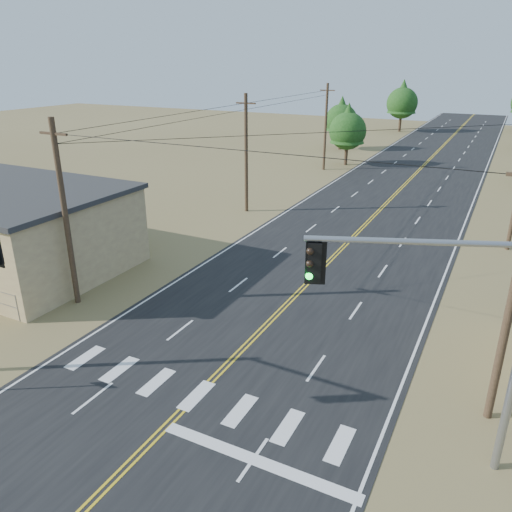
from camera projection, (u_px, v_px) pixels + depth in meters
The scene contains 8 objects.
road at pixel (355, 235), 38.23m from camera, with size 15.00×200.00×0.02m, color black.
utility_pole_left_near at pixel (65, 214), 25.88m from camera, with size 1.80×0.30×10.00m.
utility_pole_left_mid at pixel (246, 153), 42.44m from camera, with size 1.80×0.30×10.00m.
utility_pole_left_far at pixel (326, 127), 59.00m from camera, with size 1.80×0.30×10.00m.
signal_mast_right at pixel (459, 320), 14.69m from camera, with size 6.27×2.74×8.07m.
tree_left_near at pixel (348, 127), 61.86m from camera, with size 4.60×4.60×7.66m.
tree_left_mid at pixel (341, 117), 72.66m from camera, with size 4.60×4.60×7.67m.
tree_left_far at pixel (402, 100), 90.43m from camera, with size 5.53×5.53×9.21m.
Camera 1 is at (9.64, -5.64, 12.62)m, focal length 35.00 mm.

